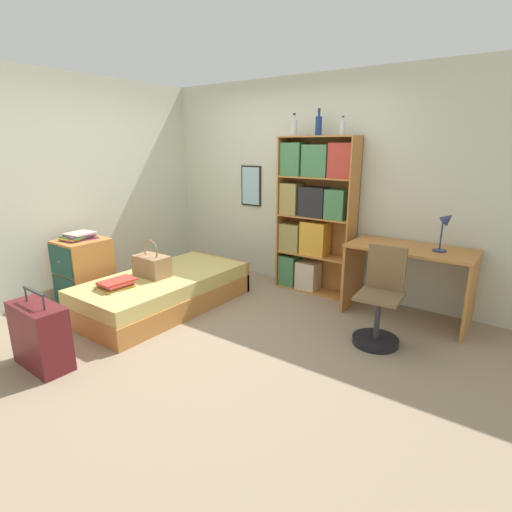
% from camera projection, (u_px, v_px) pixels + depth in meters
% --- Properties ---
extents(ground_plane, '(14.00, 14.00, 0.00)m').
position_uv_depth(ground_plane, '(210.00, 322.00, 4.18)').
color(ground_plane, gray).
extents(wall_back, '(10.00, 0.09, 2.60)m').
position_uv_depth(wall_back, '(294.00, 184.00, 5.13)').
color(wall_back, beige).
rests_on(wall_back, ground_plane).
extents(wall_left, '(0.06, 10.00, 2.60)m').
position_uv_depth(wall_left, '(88.00, 186.00, 4.95)').
color(wall_left, beige).
rests_on(wall_left, ground_plane).
extents(bed, '(0.97, 1.94, 0.38)m').
position_uv_depth(bed, '(165.00, 291.00, 4.54)').
color(bed, '#B77538').
rests_on(bed, ground_plane).
extents(handbag, '(0.39, 0.24, 0.42)m').
position_uv_depth(handbag, '(152.00, 265.00, 4.41)').
color(handbag, '#93704C').
rests_on(handbag, bed).
extents(book_stack_on_bed, '(0.31, 0.38, 0.08)m').
position_uv_depth(book_stack_on_bed, '(116.00, 284.00, 4.07)').
color(book_stack_on_bed, beige).
rests_on(book_stack_on_bed, bed).
extents(suitcase, '(0.57, 0.28, 0.67)m').
position_uv_depth(suitcase, '(40.00, 336.00, 3.29)').
color(suitcase, '#5B191E').
rests_on(suitcase, ground_plane).
extents(dresser, '(0.49, 0.54, 0.75)m').
position_uv_depth(dresser, '(84.00, 271.00, 4.64)').
color(dresser, '#B77538').
rests_on(dresser, ground_plane).
extents(magazine_pile_on_dresser, '(0.30, 0.38, 0.08)m').
position_uv_depth(magazine_pile_on_dresser, '(79.00, 236.00, 4.56)').
color(magazine_pile_on_dresser, '#7A336B').
rests_on(magazine_pile_on_dresser, dresser).
extents(bookcase, '(0.96, 0.30, 1.89)m').
position_uv_depth(bookcase, '(312.00, 212.00, 4.84)').
color(bookcase, '#B77538').
rests_on(bookcase, ground_plane).
extents(bottle_green, '(0.08, 0.08, 0.25)m').
position_uv_depth(bottle_green, '(294.00, 127.00, 4.69)').
color(bottle_green, '#B7BCC1').
rests_on(bottle_green, bookcase).
extents(bottle_brown, '(0.08, 0.08, 0.30)m').
position_uv_depth(bottle_brown, '(319.00, 125.00, 4.55)').
color(bottle_brown, navy).
rests_on(bottle_brown, bookcase).
extents(bottle_clear, '(0.06, 0.06, 0.20)m').
position_uv_depth(bottle_clear, '(343.00, 128.00, 4.37)').
color(bottle_clear, '#B7BCC1').
rests_on(bottle_clear, bookcase).
extents(desk, '(1.24, 0.62, 0.78)m').
position_uv_depth(desk, '(409.00, 269.00, 4.15)').
color(desk, '#B77538').
rests_on(desk, ground_plane).
extents(desk_lamp, '(0.18, 0.13, 0.41)m').
position_uv_depth(desk_lamp, '(446.00, 225.00, 3.84)').
color(desk_lamp, navy).
rests_on(desk_lamp, desk).
extents(desk_chair, '(0.42, 0.42, 0.90)m').
position_uv_depth(desk_chair, '(379.00, 312.00, 3.68)').
color(desk_chair, black).
rests_on(desk_chair, ground_plane).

